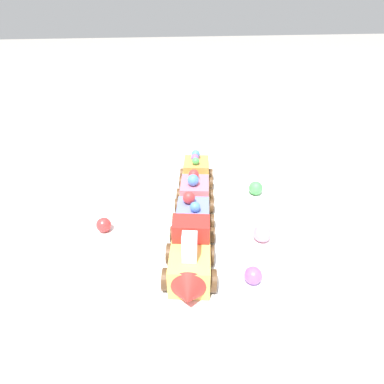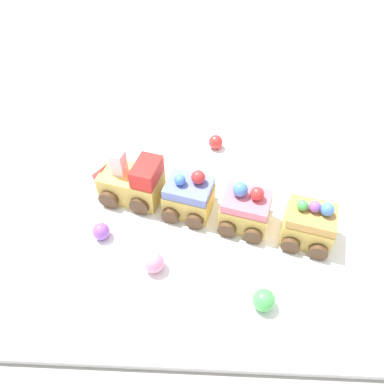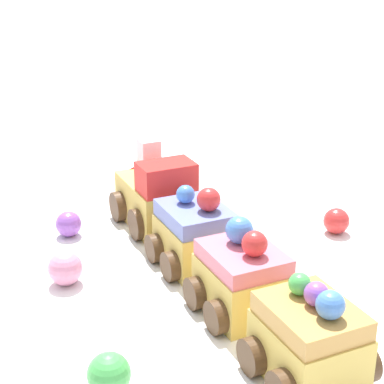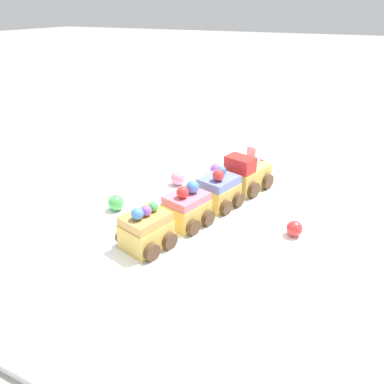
{
  "view_description": "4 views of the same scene",
  "coord_description": "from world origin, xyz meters",
  "views": [
    {
      "loc": [
        0.42,
        -0.1,
        0.34
      ],
      "look_at": [
        0.01,
        -0.01,
        0.09
      ],
      "focal_mm": 28.0,
      "sensor_mm": 36.0,
      "label": 1
    },
    {
      "loc": [
        -0.0,
        0.37,
        0.45
      ],
      "look_at": [
        0.01,
        -0.03,
        0.03
      ],
      "focal_mm": 35.0,
      "sensor_mm": 36.0,
      "label": 2
    },
    {
      "loc": [
        -0.37,
        0.32,
        0.29
      ],
      "look_at": [
        0.04,
        -0.03,
        0.07
      ],
      "focal_mm": 60.0,
      "sensor_mm": 36.0,
      "label": 3
    },
    {
      "loc": [
        -0.54,
        -0.24,
        0.34
      ],
      "look_at": [
        -0.02,
        0.02,
        0.05
      ],
      "focal_mm": 35.0,
      "sensor_mm": 36.0,
      "label": 4
    }
  ],
  "objects": [
    {
      "name": "cake_car_caramel",
      "position": [
        -0.15,
        0.03,
        0.04
      ],
      "size": [
        0.08,
        0.09,
        0.07
      ],
      "rotation": [
        0.0,
        0.0,
        -0.26
      ],
      "color": "#E0BC56",
      "rests_on": "display_board"
    },
    {
      "name": "cake_car_strawberry",
      "position": [
        -0.06,
        0.01,
        0.04
      ],
      "size": [
        0.08,
        0.09,
        0.08
      ],
      "rotation": [
        0.0,
        0.0,
        -0.26
      ],
      "color": "#E0BC56",
      "rests_on": "display_board"
    },
    {
      "name": "cake_train_locomotive",
      "position": [
        0.12,
        -0.04,
        0.04
      ],
      "size": [
        0.13,
        0.09,
        0.09
      ],
      "rotation": [
        0.0,
        0.0,
        -0.26
      ],
      "color": "#E0BC56",
      "rests_on": "display_board"
    },
    {
      "name": "display_board",
      "position": [
        0.0,
        0.0,
        0.01
      ],
      "size": [
        0.79,
        0.45,
        0.01
      ],
      "primitive_type": "cube",
      "color": "white",
      "rests_on": "ground_plane"
    },
    {
      "name": "gumball_purple",
      "position": [
        0.14,
        0.05,
        0.02
      ],
      "size": [
        0.03,
        0.03,
        0.03
      ],
      "primitive_type": "sphere",
      "color": "#9956C6",
      "rests_on": "display_board"
    },
    {
      "name": "gumball_pink",
      "position": [
        0.06,
        0.1,
        0.03
      ],
      "size": [
        0.03,
        0.03,
        0.03
      ],
      "primitive_type": "sphere",
      "color": "pink",
      "rests_on": "display_board"
    },
    {
      "name": "gumball_red",
      "position": [
        -0.02,
        -0.16,
        0.02
      ],
      "size": [
        0.03,
        0.03,
        0.03
      ],
      "primitive_type": "sphere",
      "color": "red",
      "rests_on": "display_board"
    },
    {
      "name": "ground_plane",
      "position": [
        0.0,
        0.0,
        0.0
      ],
      "size": [
        10.0,
        10.0,
        0.0
      ],
      "primitive_type": "plane",
      "color": "gray"
    },
    {
      "name": "cake_car_blueberry",
      "position": [
        0.02,
        -0.01,
        0.04
      ],
      "size": [
        0.08,
        0.09,
        0.08
      ],
      "rotation": [
        0.0,
        0.0,
        -0.26
      ],
      "color": "#E0BC56",
      "rests_on": "display_board"
    },
    {
      "name": "gumball_green",
      "position": [
        -0.08,
        0.15,
        0.03
      ],
      "size": [
        0.03,
        0.03,
        0.03
      ],
      "primitive_type": "sphere",
      "color": "#4CBC56",
      "rests_on": "display_board"
    }
  ]
}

